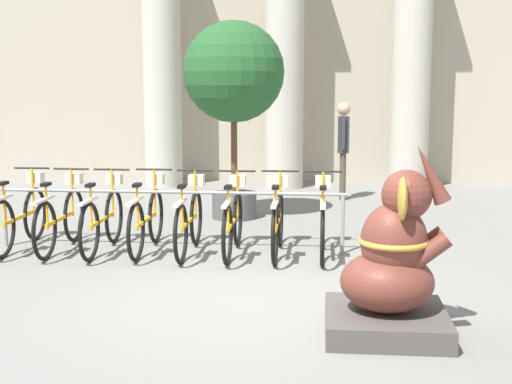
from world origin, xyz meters
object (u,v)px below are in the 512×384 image
(bicycle_6, at_px, (278,221))
(bicycle_7, at_px, (323,222))
(bicycle_5, at_px, (233,221))
(bicycle_4, at_px, (189,220))
(bicycle_1, at_px, (61,218))
(bicycle_0, at_px, (20,216))
(bicycle_3, at_px, (147,219))
(potted_tree, at_px, (234,79))
(person_pedestrian, at_px, (343,141))
(bicycle_2, at_px, (103,219))
(elephant_statue, at_px, (392,270))

(bicycle_6, relative_size, bicycle_7, 1.00)
(bicycle_5, bearing_deg, bicycle_6, 4.79)
(bicycle_4, distance_m, bicycle_7, 1.67)
(bicycle_1, relative_size, bicycle_6, 1.00)
(bicycle_0, bearing_deg, bicycle_5, -1.29)
(bicycle_3, height_order, bicycle_4, same)
(potted_tree, bearing_deg, person_pedestrian, 48.20)
(bicycle_2, distance_m, bicycle_5, 1.67)
(bicycle_1, relative_size, potted_tree, 0.57)
(bicycle_3, bearing_deg, bicycle_7, -0.38)
(bicycle_7, xyz_separation_m, elephant_statue, (0.59, -2.75, 0.14))
(bicycle_4, bearing_deg, bicycle_7, 1.42)
(bicycle_0, relative_size, bicycle_6, 1.00)
(bicycle_7, relative_size, potted_tree, 0.57)
(bicycle_4, bearing_deg, bicycle_3, 174.26)
(bicycle_1, height_order, bicycle_7, same)
(bicycle_3, bearing_deg, bicycle_5, -3.52)
(bicycle_0, distance_m, person_pedestrian, 6.07)
(bicycle_3, xyz_separation_m, person_pedestrian, (2.58, 4.28, 0.65))
(bicycle_7, bearing_deg, bicycle_1, -179.49)
(bicycle_6, distance_m, bicycle_7, 0.56)
(bicycle_2, distance_m, bicycle_6, 2.22)
(bicycle_6, distance_m, potted_tree, 3.05)
(bicycle_5, distance_m, bicycle_7, 1.11)
(person_pedestrian, bearing_deg, bicycle_3, -121.09)
(bicycle_7, bearing_deg, bicycle_3, 179.62)
(bicycle_4, bearing_deg, bicycle_2, -179.91)
(potted_tree, bearing_deg, bicycle_0, -137.00)
(bicycle_5, xyz_separation_m, potted_tree, (-0.28, 2.39, 1.76))
(bicycle_5, relative_size, potted_tree, 0.57)
(bicycle_2, relative_size, bicycle_3, 1.00)
(bicycle_2, bearing_deg, bicycle_5, -0.37)
(bicycle_1, xyz_separation_m, elephant_statue, (3.92, -2.72, 0.14))
(bicycle_7, xyz_separation_m, potted_tree, (-1.39, 2.34, 1.76))
(bicycle_0, relative_size, person_pedestrian, 0.99)
(bicycle_4, relative_size, elephant_statue, 1.06)
(bicycle_1, height_order, bicycle_4, same)
(bicycle_5, xyz_separation_m, bicycle_7, (1.11, 0.05, 0.00))
(bicycle_7, xyz_separation_m, person_pedestrian, (0.36, 4.30, 0.65))
(bicycle_0, xyz_separation_m, bicycle_7, (3.89, -0.01, 0.00))
(bicycle_4, xyz_separation_m, bicycle_7, (1.67, 0.04, 0.00))
(bicycle_6, relative_size, elephant_statue, 1.06)
(bicycle_3, height_order, elephant_statue, elephant_statue)
(elephant_statue, xyz_separation_m, person_pedestrian, (-0.22, 7.05, 0.52))
(bicycle_2, distance_m, bicycle_7, 2.78)
(bicycle_2, bearing_deg, bicycle_0, 177.32)
(bicycle_6, relative_size, potted_tree, 0.57)
(bicycle_3, bearing_deg, person_pedestrian, 58.91)
(bicycle_4, height_order, person_pedestrian, person_pedestrian)
(bicycle_1, height_order, bicycle_6, same)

